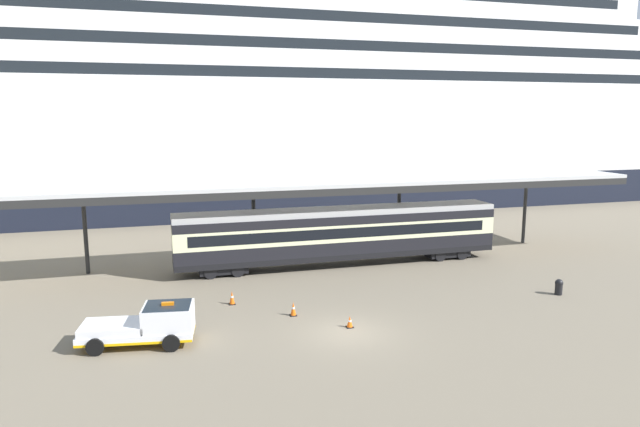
# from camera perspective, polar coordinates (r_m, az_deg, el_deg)

# --- Properties ---
(ground_plane) EXTENTS (400.00, 400.00, 0.00)m
(ground_plane) POSITION_cam_1_polar(r_m,az_deg,el_deg) (28.90, 2.79, -11.84)
(ground_plane) COLOR #736857
(cruise_ship) EXTENTS (167.95, 23.27, 40.35)m
(cruise_ship) POSITION_cam_1_polar(r_m,az_deg,el_deg) (69.28, -25.53, 11.48)
(cruise_ship) COLOR black
(cruise_ship) RESTS_ON ground
(platform_canopy) EXTENTS (45.79, 5.01, 6.06)m
(platform_canopy) POSITION_cam_1_polar(r_m,az_deg,el_deg) (40.52, 1.82, 2.98)
(platform_canopy) COLOR silver
(platform_canopy) RESTS_ON ground
(train_carriage) EXTENTS (23.21, 2.81, 4.11)m
(train_carriage) POSITION_cam_1_polar(r_m,az_deg,el_deg) (40.72, 1.96, -2.00)
(train_carriage) COLOR black
(train_carriage) RESTS_ON ground
(service_truck) EXTENTS (5.44, 2.82, 2.02)m
(service_truck) POSITION_cam_1_polar(r_m,az_deg,el_deg) (28.38, -16.79, -10.54)
(service_truck) COLOR white
(service_truck) RESTS_ON ground
(traffic_cone_near) EXTENTS (0.36, 0.36, 0.76)m
(traffic_cone_near) POSITION_cam_1_polar(r_m,az_deg,el_deg) (31.08, -2.69, -9.51)
(traffic_cone_near) COLOR black
(traffic_cone_near) RESTS_ON ground
(traffic_cone_mid) EXTENTS (0.36, 0.36, 0.79)m
(traffic_cone_mid) POSITION_cam_1_polar(r_m,az_deg,el_deg) (33.18, -8.80, -8.33)
(traffic_cone_mid) COLOR black
(traffic_cone_mid) RESTS_ON ground
(traffic_cone_far) EXTENTS (0.36, 0.36, 0.59)m
(traffic_cone_far) POSITION_cam_1_polar(r_m,az_deg,el_deg) (29.50, 2.99, -10.77)
(traffic_cone_far) COLOR black
(traffic_cone_far) RESTS_ON ground
(quay_bollard) EXTENTS (0.48, 0.48, 0.96)m
(quay_bollard) POSITION_cam_1_polar(r_m,az_deg,el_deg) (37.33, 22.77, -6.73)
(quay_bollard) COLOR black
(quay_bollard) RESTS_ON ground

